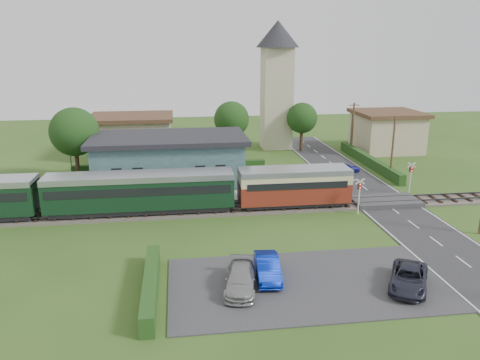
{
  "coord_description": "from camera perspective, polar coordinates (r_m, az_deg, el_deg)",
  "views": [
    {
      "loc": [
        -9.11,
        -37.34,
        14.29
      ],
      "look_at": [
        -3.47,
        4.0,
        2.25
      ],
      "focal_mm": 35.0,
      "sensor_mm": 36.0,
      "label": 1
    }
  ],
  "objects": [
    {
      "name": "pedestrian_near",
      "position": [
        45.39,
        1.91,
        -0.63
      ],
      "size": [
        0.67,
        0.56,
        1.56
      ],
      "primitive_type": "imported",
      "rotation": [
        0.0,
        0.0,
        2.75
      ],
      "color": "gray",
      "rests_on": "platform"
    },
    {
      "name": "crossing_signal_far",
      "position": [
        49.04,
        20.11,
        0.75
      ],
      "size": [
        0.84,
        0.28,
        3.28
      ],
      "color": "silver",
      "rests_on": "ground"
    },
    {
      "name": "crossing_signal_near",
      "position": [
        41.86,
        14.36,
        -1.29
      ],
      "size": [
        0.84,
        0.28,
        3.28
      ],
      "color": "silver",
      "rests_on": "ground"
    },
    {
      "name": "train",
      "position": [
        41.67,
        -16.38,
        -1.47
      ],
      "size": [
        43.2,
        2.9,
        3.4
      ],
      "color": "#232328",
      "rests_on": "ground"
    },
    {
      "name": "tree_b",
      "position": [
        61.46,
        -1.04,
        7.42
      ],
      "size": [
        4.6,
        4.6,
        7.34
      ],
      "color": "#332316",
      "rests_on": "ground"
    },
    {
      "name": "car_park",
      "position": [
        30.05,
        8.06,
        -12.38
      ],
      "size": [
        17.0,
        9.0,
        0.08
      ],
      "primitive_type": "cube",
      "color": "#333335",
      "rests_on": "ground"
    },
    {
      "name": "streetlamp_east",
      "position": [
        69.97,
        13.46,
        6.41
      ],
      "size": [
        0.3,
        0.3,
        5.15
      ],
      "color": "#3F3F47",
      "rests_on": "ground"
    },
    {
      "name": "platform",
      "position": [
        44.81,
        -8.51,
        -2.38
      ],
      "size": [
        30.0,
        3.0,
        0.45
      ],
      "primitive_type": "cube",
      "color": "gray",
      "rests_on": "ground"
    },
    {
      "name": "hedge_carpark",
      "position": [
        28.86,
        -10.83,
        -12.53
      ],
      "size": [
        0.8,
        9.0,
        1.2
      ],
      "primitive_type": "cube",
      "color": "#193814",
      "rests_on": "ground"
    },
    {
      "name": "car_park_silver",
      "position": [
        28.78,
        0.04,
        -12.01
      ],
      "size": [
        2.58,
        4.73,
        1.3
      ],
      "primitive_type": "imported",
      "rotation": [
        0.0,
        0.0,
        -0.18
      ],
      "color": "#959595",
      "rests_on": "car_park"
    },
    {
      "name": "pedestrian_far",
      "position": [
        45.08,
        -16.19,
        -1.16
      ],
      "size": [
        0.84,
        1.02,
        1.93
      ],
      "primitive_type": "imported",
      "rotation": [
        0.0,
        0.0,
        1.69
      ],
      "color": "gray",
      "rests_on": "platform"
    },
    {
      "name": "hedge_roadside",
      "position": [
        59.8,
        15.42,
        2.28
      ],
      "size": [
        0.8,
        18.0,
        1.2
      ],
      "primitive_type": "cube",
      "color": "#193814",
      "rests_on": "ground"
    },
    {
      "name": "house_east",
      "position": [
        68.86,
        17.46,
        5.75
      ],
      "size": [
        8.8,
        8.8,
        5.5
      ],
      "color": "tan",
      "rests_on": "ground"
    },
    {
      "name": "car_park_blue",
      "position": [
        30.13,
        3.37,
        -10.61
      ],
      "size": [
        1.76,
        4.25,
        1.37
      ],
      "primitive_type": "imported",
      "rotation": [
        0.0,
        0.0,
        -0.08
      ],
      "color": "#0520A6",
      "rests_on": "car_park"
    },
    {
      "name": "hedge_station",
      "position": [
        54.58,
        -8.45,
        1.45
      ],
      "size": [
        22.0,
        0.8,
        1.3
      ],
      "primitive_type": "cube",
      "color": "#193814",
      "rests_on": "ground"
    },
    {
      "name": "streetlamp_west",
      "position": [
        59.84,
        -20.11,
        4.28
      ],
      "size": [
        0.3,
        0.3,
        5.15
      ],
      "color": "#3F3F47",
      "rests_on": "ground"
    },
    {
      "name": "car_park_dark",
      "position": [
        30.72,
        19.88,
        -11.17
      ],
      "size": [
        4.1,
        4.99,
        1.26
      ],
      "primitive_type": "imported",
      "rotation": [
        0.0,
        0.0,
        -0.53
      ],
      "color": "#242535",
      "rests_on": "car_park"
    },
    {
      "name": "utility_pole_d",
      "position": [
        64.64,
        13.57,
        6.16
      ],
      "size": [
        1.4,
        0.22,
        7.0
      ],
      "color": "#473321",
      "rests_on": "ground"
    },
    {
      "name": "equipment_hut",
      "position": [
        45.23,
        -18.78,
        -0.88
      ],
      "size": [
        2.3,
        2.3,
        2.55
      ],
      "color": "#C1B697",
      "rests_on": "platform"
    },
    {
      "name": "tree_c",
      "position": [
        65.36,
        7.56,
        7.48
      ],
      "size": [
        4.2,
        4.2,
        6.78
      ],
      "color": "#332316",
      "rests_on": "ground"
    },
    {
      "name": "car_on_road",
      "position": [
        55.63,
        12.81,
        1.44
      ],
      "size": [
        3.35,
        1.77,
        1.09
      ],
      "primitive_type": "imported",
      "rotation": [
        0.0,
        0.0,
        1.73
      ],
      "color": "navy",
      "rests_on": "road"
    },
    {
      "name": "utility_pole_c",
      "position": [
        53.83,
        18.12,
        3.87
      ],
      "size": [
        1.4,
        0.22,
        7.0
      ],
      "color": "#473321",
      "rests_on": "ground"
    },
    {
      "name": "crossing_deck",
      "position": [
        45.94,
        17.26,
        -2.48
      ],
      "size": [
        6.2,
        3.4,
        0.45
      ],
      "primitive_type": "cube",
      "color": "#333335",
      "rests_on": "ground"
    },
    {
      "name": "church_tower",
      "position": [
        66.97,
        4.52,
        12.57
      ],
      "size": [
        6.0,
        6.0,
        17.6
      ],
      "color": "#C1B697",
      "rests_on": "ground"
    },
    {
      "name": "station_building",
      "position": [
        49.71,
        -8.58,
        2.43
      ],
      "size": [
        16.0,
        9.0,
        5.3
      ],
      "color": "#3A555B",
      "rests_on": "ground"
    },
    {
      "name": "house_west",
      "position": [
        63.66,
        -13.0,
        5.28
      ],
      "size": [
        10.8,
        8.8,
        5.5
      ],
      "color": "tan",
      "rests_on": "ground"
    },
    {
      "name": "tree_a",
      "position": [
        53.23,
        -19.55,
        5.54
      ],
      "size": [
        5.2,
        5.2,
        8.0
      ],
      "color": "#332316",
      "rests_on": "ground"
    },
    {
      "name": "railway_track",
      "position": [
        42.8,
        4.98,
        -3.31
      ],
      "size": [
        76.0,
        3.2,
        0.49
      ],
      "color": "#4C443D",
      "rests_on": "ground"
    },
    {
      "name": "road",
      "position": [
        44.3,
        18.31,
        -3.53
      ],
      "size": [
        6.0,
        70.0,
        0.05
      ],
      "primitive_type": "cube",
      "color": "#28282B",
      "rests_on": "ground"
    },
    {
      "name": "ground",
      "position": [
        41.0,
        5.59,
        -4.38
      ],
      "size": [
        120.0,
        120.0,
        0.0
      ],
      "primitive_type": "plane",
      "color": "#2D4C19"
    }
  ]
}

